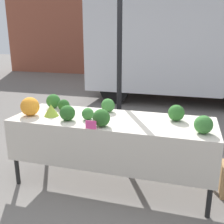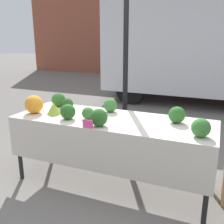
# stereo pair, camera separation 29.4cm
# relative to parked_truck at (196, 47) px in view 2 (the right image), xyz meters

# --- Properties ---
(ground_plane) EXTENTS (40.00, 40.00, 0.00)m
(ground_plane) POSITION_rel_parked_truck_xyz_m (-0.43, -4.68, -1.46)
(ground_plane) COLOR slate
(building_facade) EXTENTS (16.00, 0.60, 4.53)m
(building_facade) POSITION_rel_parked_truck_xyz_m (-0.43, 4.44, 0.81)
(building_facade) COLOR brown
(building_facade) RESTS_ON ground_plane
(tent_pole) EXTENTS (0.07, 0.07, 2.45)m
(tent_pole) POSITION_rel_parked_truck_xyz_m (-0.56, -3.87, -0.23)
(tent_pole) COLOR black
(tent_pole) RESTS_ON ground_plane
(parked_truck) EXTENTS (4.88, 2.12, 2.78)m
(parked_truck) POSITION_rel_parked_truck_xyz_m (0.00, 0.00, 0.00)
(parked_truck) COLOR silver
(parked_truck) RESTS_ON ground_plane
(market_table) EXTENTS (2.28, 0.80, 0.82)m
(market_table) POSITION_rel_parked_truck_xyz_m (-0.43, -4.75, -0.74)
(market_table) COLOR beige
(market_table) RESTS_ON ground_plane
(orange_cauliflower) EXTENTS (0.22, 0.22, 0.22)m
(orange_cauliflower) POSITION_rel_parked_truck_xyz_m (-1.39, -4.83, -0.53)
(orange_cauliflower) COLOR orange
(orange_cauliflower) RESTS_ON market_table
(romanesco_head) EXTENTS (0.17, 0.17, 0.14)m
(romanesco_head) POSITION_rel_parked_truck_xyz_m (-1.14, -4.78, -0.57)
(romanesco_head) COLOR #93B238
(romanesco_head) RESTS_ON market_table
(broccoli_head_0) EXTENTS (0.18, 0.18, 0.18)m
(broccoli_head_0) POSITION_rel_parked_truck_xyz_m (-1.29, -4.44, -0.55)
(broccoli_head_0) COLOR #2D6628
(broccoli_head_0) RESTS_ON market_table
(broccoli_head_1) EXTENTS (0.14, 0.14, 0.14)m
(broccoli_head_1) POSITION_rel_parked_truck_xyz_m (-0.68, -4.79, -0.57)
(broccoli_head_1) COLOR #387533
(broccoli_head_1) RESTS_ON market_table
(broccoli_head_2) EXTENTS (0.18, 0.18, 0.18)m
(broccoli_head_2) POSITION_rel_parked_truck_xyz_m (0.54, -4.88, -0.55)
(broccoli_head_2) COLOR #387533
(broccoli_head_2) RESTS_ON market_table
(broccoli_head_3) EXTENTS (0.17, 0.17, 0.17)m
(broccoli_head_3) POSITION_rel_parked_truck_xyz_m (-0.88, -4.88, -0.56)
(broccoli_head_3) COLOR #285B23
(broccoli_head_3) RESTS_ON market_table
(broccoli_head_4) EXTENTS (0.17, 0.17, 0.17)m
(broccoli_head_4) POSITION_rel_parked_truck_xyz_m (-0.55, -4.42, -0.56)
(broccoli_head_4) COLOR #387533
(broccoli_head_4) RESTS_ON market_table
(broccoli_head_5) EXTENTS (0.18, 0.18, 0.18)m
(broccoli_head_5) POSITION_rel_parked_truck_xyz_m (0.27, -4.55, -0.55)
(broccoli_head_5) COLOR #2D6628
(broccoli_head_5) RESTS_ON market_table
(broccoli_head_6) EXTENTS (0.15, 0.15, 0.15)m
(broccoli_head_6) POSITION_rel_parked_truck_xyz_m (-1.10, -4.54, -0.57)
(broccoli_head_6) COLOR #23511E
(broccoli_head_6) RESTS_ON market_table
(broccoli_head_7) EXTENTS (0.18, 0.18, 0.18)m
(broccoli_head_7) POSITION_rel_parked_truck_xyz_m (-0.46, -4.96, -0.55)
(broccoli_head_7) COLOR #285B23
(broccoli_head_7) RESTS_ON market_table
(price_sign) EXTENTS (0.12, 0.01, 0.09)m
(price_sign) POSITION_rel_parked_truck_xyz_m (-0.53, -5.07, -0.60)
(price_sign) COLOR #EF4793
(price_sign) RESTS_ON market_table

